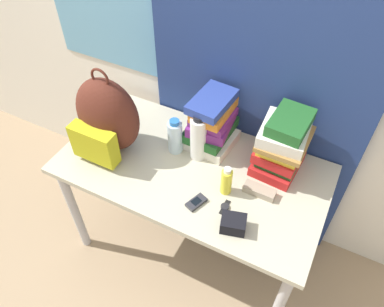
# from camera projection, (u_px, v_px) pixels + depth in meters

# --- Properties ---
(ground_plane) EXTENTS (12.00, 12.00, 0.00)m
(ground_plane) POSITION_uv_depth(u_px,v_px,m) (165.00, 292.00, 2.19)
(ground_plane) COLOR #9E8466
(wall_back) EXTENTS (6.00, 0.06, 2.50)m
(wall_back) POSITION_uv_depth(u_px,v_px,m) (233.00, 35.00, 1.77)
(wall_back) COLOR silver
(wall_back) RESTS_ON ground_plane
(curtain_blue) EXTENTS (1.13, 0.04, 2.50)m
(curtain_blue) POSITION_uv_depth(u_px,v_px,m) (263.00, 50.00, 1.68)
(curtain_blue) COLOR navy
(curtain_blue) RESTS_ON ground_plane
(desk) EXTENTS (1.33, 0.70, 0.75)m
(desk) POSITION_uv_depth(u_px,v_px,m) (192.00, 179.00, 1.93)
(desk) COLOR #B7B299
(desk) RESTS_ON ground_plane
(backpack) EXTENTS (0.34, 0.28, 0.47)m
(backpack) POSITION_uv_depth(u_px,v_px,m) (107.00, 118.00, 1.82)
(backpack) COLOR #512319
(backpack) RESTS_ON desk
(book_stack_left) EXTENTS (0.24, 0.28, 0.30)m
(book_stack_left) POSITION_uv_depth(u_px,v_px,m) (212.00, 123.00, 1.88)
(book_stack_left) COLOR silver
(book_stack_left) RESTS_ON desk
(book_stack_center) EXTENTS (0.23, 0.28, 0.32)m
(book_stack_center) POSITION_uv_depth(u_px,v_px,m) (283.00, 144.00, 1.76)
(book_stack_center) COLOR red
(book_stack_center) RESTS_ON desk
(water_bottle) EXTENTS (0.07, 0.07, 0.20)m
(water_bottle) POSITION_uv_depth(u_px,v_px,m) (175.00, 136.00, 1.88)
(water_bottle) COLOR silver
(water_bottle) RESTS_ON desk
(sports_bottle) EXTENTS (0.08, 0.08, 0.26)m
(sports_bottle) POSITION_uv_depth(u_px,v_px,m) (198.00, 138.00, 1.83)
(sports_bottle) COLOR white
(sports_bottle) RESTS_ON desk
(sunscreen_bottle) EXTENTS (0.05, 0.05, 0.16)m
(sunscreen_bottle) POSITION_uv_depth(u_px,v_px,m) (226.00, 181.00, 1.71)
(sunscreen_bottle) COLOR yellow
(sunscreen_bottle) RESTS_ON desk
(cell_phone) EXTENTS (0.08, 0.11, 0.02)m
(cell_phone) POSITION_uv_depth(u_px,v_px,m) (196.00, 202.00, 1.71)
(cell_phone) COLOR #2D2D33
(cell_phone) RESTS_ON desk
(sunglasses_case) EXTENTS (0.15, 0.06, 0.04)m
(sunglasses_case) POSITION_uv_depth(u_px,v_px,m) (259.00, 191.00, 1.74)
(sunglasses_case) COLOR gray
(sunglasses_case) RESTS_ON desk
(camera_pouch) EXTENTS (0.13, 0.11, 0.06)m
(camera_pouch) POSITION_uv_depth(u_px,v_px,m) (233.00, 224.00, 1.60)
(camera_pouch) COLOR black
(camera_pouch) RESTS_ON desk
(wristwatch) EXTENTS (0.04, 0.08, 0.01)m
(wristwatch) POSITION_uv_depth(u_px,v_px,m) (225.00, 207.00, 1.69)
(wristwatch) COLOR black
(wristwatch) RESTS_ON desk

